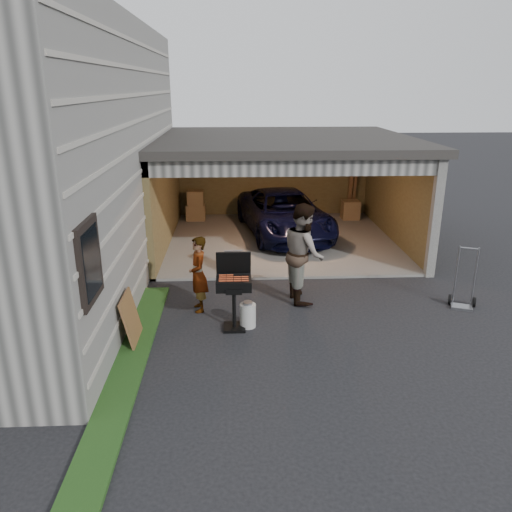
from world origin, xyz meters
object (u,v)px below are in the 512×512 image
(minivan, at_px, (284,215))
(propane_tank, at_px, (248,315))
(bbq_grill, at_px, (234,286))
(plywood_panel, at_px, (131,319))
(man, at_px, (303,253))
(hand_truck, at_px, (463,295))
(woman, at_px, (198,274))

(minivan, bearing_deg, propane_tank, -111.23)
(minivan, relative_size, bbq_grill, 3.28)
(plywood_panel, bearing_deg, man, 28.43)
(bbq_grill, height_order, plywood_panel, bbq_grill)
(minivan, xyz_separation_m, hand_truck, (3.06, -5.02, -0.39))
(minivan, distance_m, hand_truck, 5.89)
(man, bearing_deg, propane_tank, 129.08)
(woman, bearing_deg, plywood_panel, -51.69)
(man, relative_size, hand_truck, 1.63)
(woman, xyz_separation_m, plywood_panel, (-1.06, -1.26, -0.31))
(woman, xyz_separation_m, bbq_grill, (0.68, -0.79, 0.08))
(minivan, height_order, hand_truck, minivan)
(hand_truck, bearing_deg, plywood_panel, -147.77)
(man, relative_size, propane_tank, 4.56)
(bbq_grill, distance_m, plywood_panel, 1.84)
(propane_tank, bearing_deg, bbq_grill, -172.00)
(woman, bearing_deg, man, 90.27)
(propane_tank, xyz_separation_m, hand_truck, (4.29, 0.68, 0.02))
(hand_truck, bearing_deg, propane_tank, -149.45)
(hand_truck, bearing_deg, minivan, 142.95)
(man, distance_m, plywood_panel, 3.62)
(woman, height_order, plywood_panel, woman)
(woman, xyz_separation_m, propane_tank, (0.92, -0.76, -0.52))
(plywood_panel, distance_m, hand_truck, 6.38)
(minivan, height_order, woman, woman)
(man, bearing_deg, woman, 94.93)
(minivan, distance_m, plywood_panel, 6.98)
(woman, height_order, propane_tank, woman)
(minivan, bearing_deg, woman, -122.61)
(minivan, distance_m, propane_tank, 5.84)
(woman, xyz_separation_m, hand_truck, (5.21, -0.09, -0.51))
(propane_tank, height_order, plywood_panel, plywood_panel)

